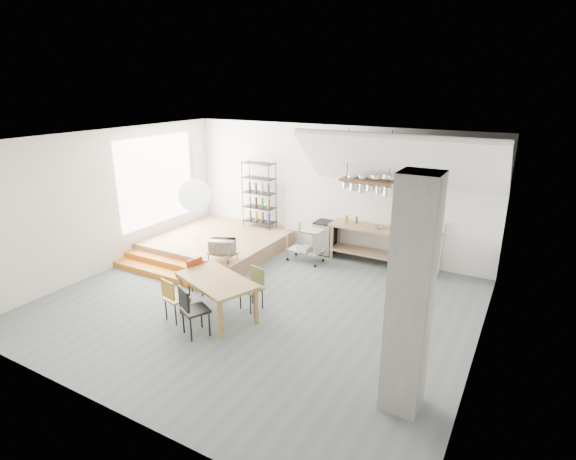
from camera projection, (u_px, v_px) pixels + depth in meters
The scene contains 26 objects.
floor at pixel (257, 304), 8.88m from camera, with size 8.00×8.00×0.00m, color slate.
wall_back at pixel (332, 190), 11.28m from camera, with size 8.00×0.04×3.20m, color silver.
wall_left at pixel (109, 201), 10.25m from camera, with size 0.04×7.00×3.20m, color silver.
wall_right at pixel (486, 268), 6.52m from camera, with size 0.04×7.00×3.20m, color silver.
ceiling at pixel (253, 140), 7.88m from camera, with size 8.00×7.00×0.02m, color white.
slope_ceiling at pixel (399, 162), 9.65m from camera, with size 4.40×1.80×0.15m, color white.
window_pane at pixel (157, 180), 11.42m from camera, with size 0.02×2.50×2.20m, color white.
platform at pixel (219, 243), 11.64m from camera, with size 3.00×3.00×0.40m, color #8A6245.
step_lower at pixel (165, 274), 10.07m from camera, with size 3.00×0.35×0.13m, color #C06A16.
step_upper at pixel (176, 266), 10.34m from camera, with size 3.00×0.35×0.27m, color #C06A16.
concrete_column at pixel (410, 298), 5.60m from camera, with size 0.50×0.50×3.20m, color slate.
kitchen_counter at pixel (367, 237), 10.78m from camera, with size 1.80×0.60×0.91m.
stove at pixel (425, 253), 10.18m from camera, with size 0.60×0.60×1.18m.
pot_rack at pixel (368, 184), 10.16m from camera, with size 1.20×0.50×1.43m.
wire_shelving at pixel (259, 194), 12.05m from camera, with size 0.88×0.38×1.80m.
microwave_shelf at pixel (223, 253), 9.99m from camera, with size 0.60×0.40×0.16m.
paper_lantern at pixel (195, 196), 8.19m from camera, with size 0.60×0.60×0.60m, color white.
dining_table at pixel (216, 283), 8.24m from camera, with size 1.78×1.37×0.74m.
chair_mustard at pixel (173, 296), 8.10m from camera, with size 0.45×0.45×0.83m.
chair_black at pixel (191, 307), 7.59m from camera, with size 0.56×0.56×0.92m.
chair_olive at pixel (254, 284), 8.59m from camera, with size 0.46×0.46×0.82m.
chair_red at pixel (192, 274), 8.98m from camera, with size 0.46×0.46×0.87m.
rolling_cart at pixel (305, 240), 10.84m from camera, with size 0.87×0.52×0.83m.
mini_fridge at pixel (325, 237), 11.41m from camera, with size 0.49×0.49×0.84m, color black.
microwave at pixel (222, 246), 9.93m from camera, with size 0.55×0.37×0.31m, color beige.
bowl at pixel (378, 227), 10.52m from camera, with size 0.20×0.20×0.05m, color silver.
Camera 1 is at (4.45, -6.65, 4.16)m, focal length 28.00 mm.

